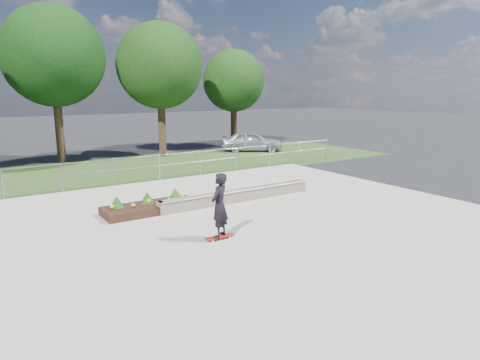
% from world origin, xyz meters
% --- Properties ---
extents(ground, '(120.00, 120.00, 0.00)m').
position_xyz_m(ground, '(0.00, 0.00, 0.00)').
color(ground, black).
rests_on(ground, ground).
extents(grass_verge, '(30.00, 8.00, 0.02)m').
position_xyz_m(grass_verge, '(0.00, 11.00, 0.01)').
color(grass_verge, '#27451B').
rests_on(grass_verge, ground).
extents(concrete_slab, '(15.00, 15.00, 0.06)m').
position_xyz_m(concrete_slab, '(0.00, 0.00, 0.03)').
color(concrete_slab, '#A7A094').
rests_on(concrete_slab, ground).
extents(fence, '(20.06, 0.06, 1.20)m').
position_xyz_m(fence, '(0.00, 7.50, 0.77)').
color(fence, '#97999F').
rests_on(fence, ground).
extents(tree_mid_left, '(5.25, 5.25, 8.25)m').
position_xyz_m(tree_mid_left, '(-2.50, 15.00, 5.61)').
color(tree_mid_left, '#362115').
rests_on(tree_mid_left, ground).
extents(tree_mid_right, '(4.90, 4.90, 7.70)m').
position_xyz_m(tree_mid_right, '(3.00, 14.00, 5.23)').
color(tree_mid_right, '#311E13').
rests_on(tree_mid_right, ground).
extents(tree_far_right, '(4.20, 4.20, 6.60)m').
position_xyz_m(tree_far_right, '(9.00, 15.50, 4.48)').
color(tree_far_right, black).
rests_on(tree_far_right, ground).
extents(grind_ledge, '(6.00, 0.44, 0.43)m').
position_xyz_m(grind_ledge, '(0.86, 2.62, 0.26)').
color(grind_ledge, '#695C4D').
rests_on(grind_ledge, concrete_slab).
extents(planter_bed, '(3.00, 1.20, 0.61)m').
position_xyz_m(planter_bed, '(-2.22, 3.12, 0.24)').
color(planter_bed, black).
rests_on(planter_bed, concrete_slab).
extents(skateboarder, '(0.80, 0.69, 1.78)m').
position_xyz_m(skateboarder, '(-1.70, -0.39, 0.98)').
color(skateboarder, white).
rests_on(skateboarder, concrete_slab).
extents(parked_car, '(4.11, 3.43, 1.32)m').
position_xyz_m(parked_car, '(8.67, 12.85, 0.66)').
color(parked_car, '#AFB4BA').
rests_on(parked_car, ground).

